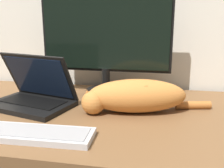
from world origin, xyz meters
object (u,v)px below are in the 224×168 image
object	(u,v)px
monitor	(106,42)
cat	(134,95)
laptop	(33,96)
external_keyboard	(37,134)

from	to	relation	value
monitor	cat	size ratio (longest dim) A/B	1.22
laptop	cat	distance (m)	0.43
laptop	cat	xyz separation A→B (m)	(0.43, 0.01, 0.02)
external_keyboard	cat	size ratio (longest dim) A/B	0.71
external_keyboard	monitor	bearing A→B (deg)	76.25
laptop	monitor	bearing A→B (deg)	57.82
monitor	cat	xyz separation A→B (m)	(0.17, -0.24, -0.18)
monitor	external_keyboard	size ratio (longest dim) A/B	1.72
monitor	cat	bearing A→B (deg)	-54.85
monitor	external_keyboard	world-z (taller)	monitor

